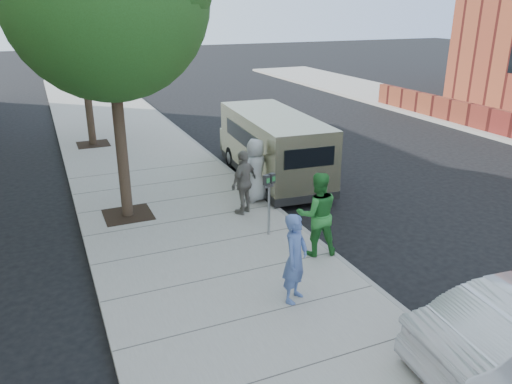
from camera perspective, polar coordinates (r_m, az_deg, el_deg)
ground at (r=11.76m, az=-1.15°, el=-5.74°), size 120.00×120.00×0.00m
sidewalk at (r=11.42m, az=-5.82°, el=-6.26°), size 5.00×60.00×0.15m
curb_face at (r=12.29m, az=5.08°, el=-4.22°), size 0.12×60.00×0.16m
tree_far at (r=19.84m, az=-19.54°, el=18.52°), size 3.92×3.80×6.49m
parking_meter at (r=11.37m, az=1.50°, el=0.07°), size 0.32×0.21×1.49m
van at (r=15.58m, az=1.89°, el=5.31°), size 2.29×5.78×2.10m
person_officer at (r=8.96m, az=4.51°, el=-7.56°), size 0.73×0.70×1.69m
person_green_shirt at (r=10.63m, az=7.01°, el=-2.50°), size 1.04×0.90×1.84m
person_gray_shirt at (r=13.50m, az=-0.04°, el=2.50°), size 1.00×0.83×1.74m
person_striped_polo at (r=12.69m, az=-1.38°, el=1.13°), size 1.04×0.87×1.67m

